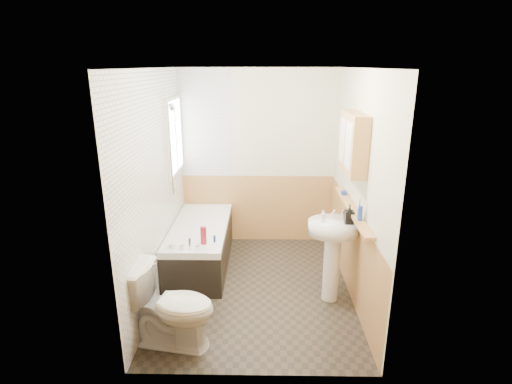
% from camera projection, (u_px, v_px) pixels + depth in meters
% --- Properties ---
extents(floor, '(2.80, 2.80, 0.00)m').
position_uv_depth(floor, '(256.00, 288.00, 4.74)').
color(floor, black).
rests_on(floor, ground).
extents(ceiling, '(2.80, 2.80, 0.00)m').
position_uv_depth(ceiling, '(256.00, 68.00, 3.98)').
color(ceiling, white).
rests_on(ceiling, ground).
extents(wall_back, '(2.20, 0.02, 2.50)m').
position_uv_depth(wall_back, '(257.00, 159.00, 5.70)').
color(wall_back, beige).
rests_on(wall_back, ground).
extents(wall_front, '(2.20, 0.02, 2.50)m').
position_uv_depth(wall_front, '(253.00, 242.00, 3.02)').
color(wall_front, beige).
rests_on(wall_front, ground).
extents(wall_left, '(0.02, 2.80, 2.50)m').
position_uv_depth(wall_left, '(155.00, 187.00, 4.38)').
color(wall_left, beige).
rests_on(wall_left, ground).
extents(wall_right, '(0.02, 2.80, 2.50)m').
position_uv_depth(wall_right, '(358.00, 188.00, 4.34)').
color(wall_right, beige).
rests_on(wall_right, ground).
extents(wainscot_right, '(0.01, 2.80, 1.00)m').
position_uv_depth(wainscot_right, '(351.00, 250.00, 4.57)').
color(wainscot_right, tan).
rests_on(wainscot_right, wall_right).
extents(wainscot_front, '(2.20, 0.01, 1.00)m').
position_uv_depth(wainscot_front, '(253.00, 324.00, 3.27)').
color(wainscot_front, tan).
rests_on(wainscot_front, wall_front).
extents(wainscot_back, '(2.20, 0.01, 1.00)m').
position_uv_depth(wainscot_back, '(257.00, 208.00, 5.91)').
color(wainscot_back, tan).
rests_on(wainscot_back, wall_back).
extents(tile_cladding_left, '(0.01, 2.80, 2.50)m').
position_uv_depth(tile_cladding_left, '(157.00, 187.00, 4.38)').
color(tile_cladding_left, white).
rests_on(tile_cladding_left, wall_left).
extents(tile_return_back, '(0.75, 0.01, 1.50)m').
position_uv_depth(tile_return_back, '(205.00, 124.00, 5.54)').
color(tile_return_back, white).
rests_on(tile_return_back, wall_back).
extents(window, '(0.03, 0.79, 0.99)m').
position_uv_depth(window, '(175.00, 136.00, 5.16)').
color(window, white).
rests_on(window, wall_left).
extents(bathtub, '(0.70, 1.62, 0.71)m').
position_uv_depth(bathtub, '(201.00, 244.00, 5.20)').
color(bathtub, black).
rests_on(bathtub, floor).
extents(shower_riser, '(0.11, 0.09, 1.30)m').
position_uv_depth(shower_riser, '(170.00, 135.00, 4.78)').
color(shower_riser, silver).
rests_on(shower_riser, wall_left).
extents(toilet, '(0.88, 0.59, 0.80)m').
position_uv_depth(toilet, '(172.00, 307.00, 3.69)').
color(toilet, white).
rests_on(toilet, floor).
extents(sink, '(0.55, 0.45, 1.06)m').
position_uv_depth(sink, '(333.00, 244.00, 4.33)').
color(sink, white).
rests_on(sink, floor).
extents(pine_shelf, '(0.10, 1.56, 0.03)m').
position_uv_depth(pine_shelf, '(352.00, 209.00, 4.31)').
color(pine_shelf, tan).
rests_on(pine_shelf, wall_right).
extents(medicine_cabinet, '(0.17, 0.68, 0.62)m').
position_uv_depth(medicine_cabinet, '(353.00, 143.00, 4.13)').
color(medicine_cabinet, tan).
rests_on(medicine_cabinet, wall_right).
extents(foam_can, '(0.05, 0.05, 0.15)m').
position_uv_depth(foam_can, '(360.00, 213.00, 3.94)').
color(foam_can, '#19339E').
rests_on(foam_can, pine_shelf).
extents(green_bottle, '(0.06, 0.06, 0.23)m').
position_uv_depth(green_bottle, '(359.00, 208.00, 3.97)').
color(green_bottle, '#388447').
rests_on(green_bottle, pine_shelf).
extents(black_jar, '(0.08, 0.08, 0.04)m').
position_uv_depth(black_jar, '(344.00, 193.00, 4.74)').
color(black_jar, '#19339E').
rests_on(black_jar, pine_shelf).
extents(soap_bottle, '(0.09, 0.21, 0.09)m').
position_uv_depth(soap_bottle, '(349.00, 219.00, 4.17)').
color(soap_bottle, black).
rests_on(soap_bottle, sink).
extents(clear_bottle, '(0.04, 0.04, 0.10)m').
position_uv_depth(clear_bottle, '(323.00, 218.00, 4.19)').
color(clear_bottle, silver).
rests_on(clear_bottle, sink).
extents(blue_gel, '(0.07, 0.06, 0.21)m').
position_uv_depth(blue_gel, '(203.00, 235.00, 4.54)').
color(blue_gel, maroon).
rests_on(blue_gel, bathtub).
extents(cream_jar, '(0.08, 0.08, 0.05)m').
position_uv_depth(cream_jar, '(172.00, 246.00, 4.48)').
color(cream_jar, silver).
rests_on(cream_jar, bathtub).
extents(orange_bottle, '(0.03, 0.03, 0.08)m').
position_uv_depth(orange_bottle, '(215.00, 239.00, 4.61)').
color(orange_bottle, navy).
rests_on(orange_bottle, bathtub).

